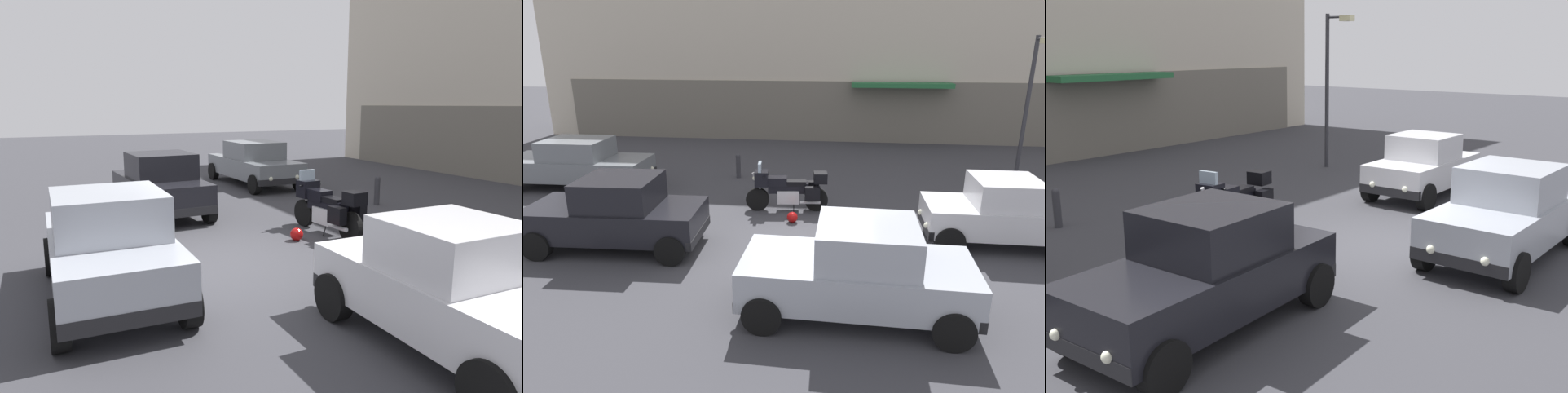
# 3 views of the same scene
# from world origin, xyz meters

# --- Properties ---
(ground_plane) EXTENTS (80.00, 80.00, 0.00)m
(ground_plane) POSITION_xyz_m (0.00, 0.00, 0.00)
(ground_plane) COLOR #38383D
(motorcycle) EXTENTS (2.26, 0.85, 1.36)m
(motorcycle) POSITION_xyz_m (-0.82, 2.84, 0.62)
(motorcycle) COLOR black
(motorcycle) RESTS_ON ground
(helmet) EXTENTS (0.28, 0.28, 0.28)m
(helmet) POSITION_xyz_m (-0.61, 1.94, 0.14)
(helmet) COLOR #990C0C
(helmet) RESTS_ON ground
(car_hatchback_near) EXTENTS (3.93, 1.94, 1.64)m
(car_hatchback_near) POSITION_xyz_m (-4.31, -0.04, 0.81)
(car_hatchback_near) COLOR black
(car_hatchback_near) RESTS_ON ground
(car_compact_side) EXTENTS (3.48, 1.71, 1.56)m
(car_compact_side) POSITION_xyz_m (4.23, 1.21, 0.77)
(car_compact_side) COLOR silver
(car_compact_side) RESTS_ON ground
(car_wagon_end) EXTENTS (3.90, 1.85, 1.64)m
(car_wagon_end) POSITION_xyz_m (0.93, -2.12, 0.81)
(car_wagon_end) COLOR #9EA3AD
(car_wagon_end) RESTS_ON ground
(streetlamp_curbside) EXTENTS (0.28, 0.94, 4.63)m
(streetlamp_curbside) POSITION_xyz_m (5.98, 5.31, 2.83)
(streetlamp_curbside) COLOR #2D2D33
(streetlamp_curbside) RESTS_ON ground
(bollard_curbside) EXTENTS (0.16, 0.16, 0.84)m
(bollard_curbside) POSITION_xyz_m (-2.92, 5.91, 0.45)
(bollard_curbside) COLOR #333338
(bollard_curbside) RESTS_ON ground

